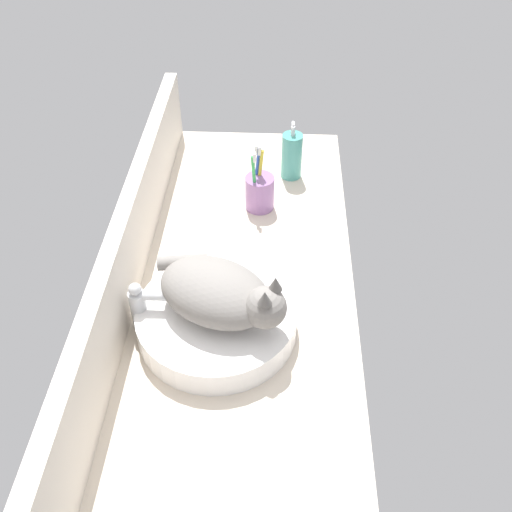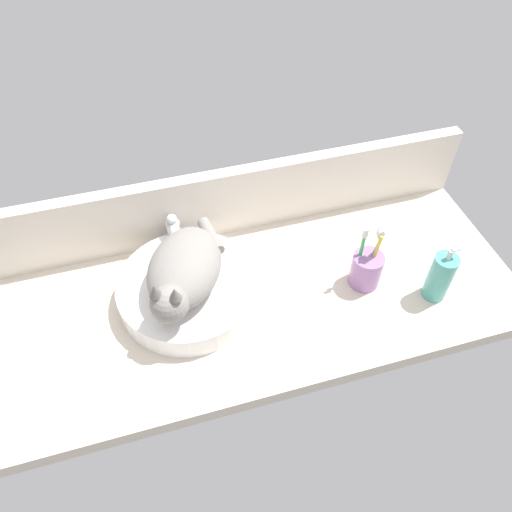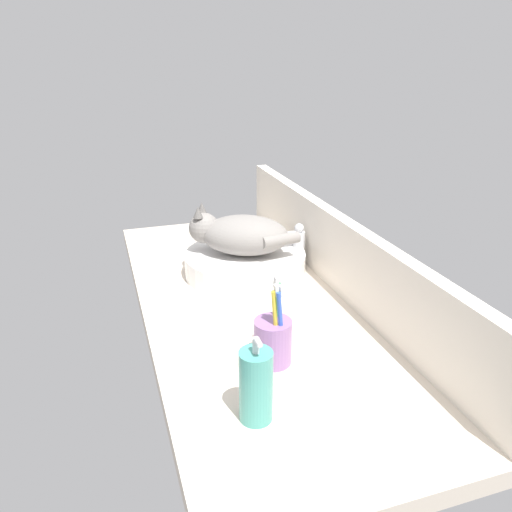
% 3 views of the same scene
% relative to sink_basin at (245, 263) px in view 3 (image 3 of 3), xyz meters
% --- Properties ---
extents(ground_plane, '(1.34, 0.55, 0.04)m').
position_rel_sink_basin_xyz_m(ground_plane, '(0.17, -0.04, -0.05)').
color(ground_plane, beige).
extents(backsplash_panel, '(1.34, 0.04, 0.20)m').
position_rel_sink_basin_xyz_m(backsplash_panel, '(0.17, 0.22, 0.07)').
color(backsplash_panel, silver).
rests_on(backsplash_panel, ground_plane).
extents(sink_basin, '(0.35, 0.35, 0.07)m').
position_rel_sink_basin_xyz_m(sink_basin, '(0.00, 0.00, 0.00)').
color(sink_basin, white).
rests_on(sink_basin, ground_plane).
extents(cat, '(0.26, 0.30, 0.14)m').
position_rel_sink_basin_xyz_m(cat, '(-0.01, -0.01, 0.09)').
color(cat, gray).
rests_on(cat, sink_basin).
extents(faucet, '(0.04, 0.12, 0.14)m').
position_rel_sink_basin_xyz_m(faucet, '(-0.00, 0.16, 0.04)').
color(faucet, silver).
rests_on(faucet, ground_plane).
extents(soap_dispenser, '(0.06, 0.06, 0.17)m').
position_rel_sink_basin_xyz_m(soap_dispenser, '(0.60, -0.16, 0.04)').
color(soap_dispenser, teal).
rests_on(soap_dispenser, ground_plane).
extents(toothbrush_cup, '(0.08, 0.08, 0.19)m').
position_rel_sink_basin_xyz_m(toothbrush_cup, '(0.45, -0.07, 0.02)').
color(toothbrush_cup, '#996BA8').
rests_on(toothbrush_cup, ground_plane).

